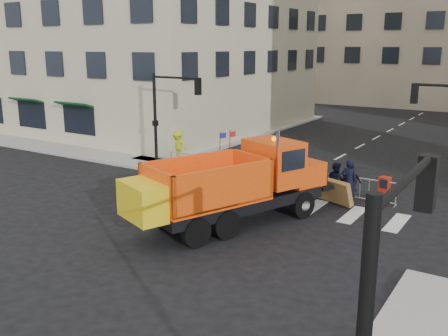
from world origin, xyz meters
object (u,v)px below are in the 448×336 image
Objects in this scene: cop_b at (336,182)px; cop_c at (350,184)px; cop_a at (349,182)px; newspaper_box at (384,189)px; plow_truck at (232,183)px; worker at (178,145)px.

cop_c is at bearing -146.90° from cop_b.
cop_c is at bearing -96.05° from cop_a.
newspaper_box is at bearing 158.68° from cop_c.
plow_truck reaches higher than cop_c.
newspaper_box is at bearing -15.04° from plow_truck.
cop_c is 1.02× the size of worker.
cop_b is 1.02× the size of worker.
worker is (-8.43, 7.51, -0.66)m from plow_truck.
plow_truck is at bearing -50.85° from worker.
plow_truck reaches higher than newspaper_box.
cop_a is 1.63m from newspaper_box.
newspaper_box is (12.77, -1.63, -0.33)m from worker.
worker is (-10.75, 2.31, 0.13)m from cop_b.
plow_truck is 5.88m from cop_a.
cop_b reaches higher than cop_c.
worker reaches higher than cop_c.
plow_truck is 7.37m from newspaper_box.
newspaper_box is (1.33, 0.68, -0.19)m from cop_c.
cop_b is at bearing -2.68° from plow_truck.
cop_a is 1.15× the size of cop_b.
worker is (-11.44, 2.31, 0.13)m from cop_c.
worker is 1.60× the size of newspaper_box.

